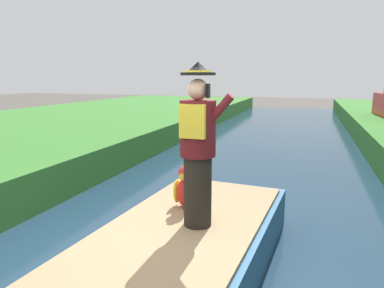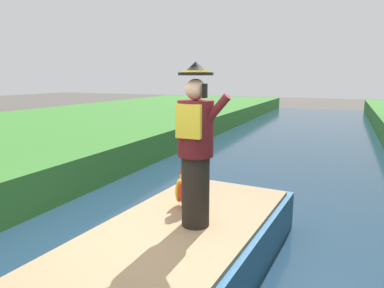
% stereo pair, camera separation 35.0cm
% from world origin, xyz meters
% --- Properties ---
extents(boat, '(2.10, 4.32, 0.61)m').
position_xyz_m(boat, '(0.00, 0.18, 0.40)').
color(boat, '#23517A').
rests_on(boat, canal_water).
extents(person_pirate, '(0.61, 0.42, 1.85)m').
position_xyz_m(person_pirate, '(0.18, 0.41, 1.64)').
color(person_pirate, black).
rests_on(person_pirate, boat).
extents(parrot_plush, '(0.36, 0.35, 0.57)m').
position_xyz_m(parrot_plush, '(-0.14, 0.90, 0.95)').
color(parrot_plush, red).
rests_on(parrot_plush, boat).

